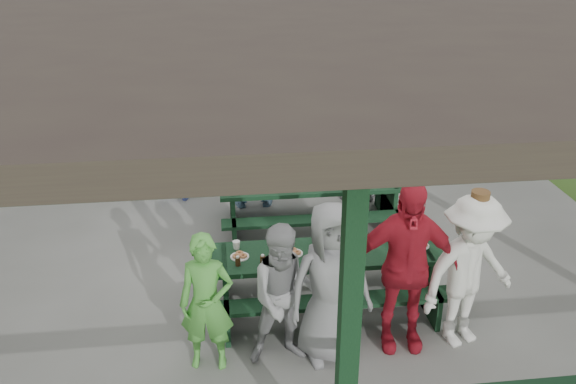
{
  "coord_description": "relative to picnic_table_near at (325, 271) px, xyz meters",
  "views": [
    {
      "loc": [
        -0.88,
        -7.37,
        4.54
      ],
      "look_at": [
        -0.04,
        -0.3,
        1.24
      ],
      "focal_mm": 38.0,
      "sensor_mm": 36.0,
      "label": 1
    }
  ],
  "objects": [
    {
      "name": "ground",
      "position": [
        -0.31,
        1.2,
        -0.58
      ],
      "size": [
        90.0,
        90.0,
        0.0
      ],
      "primitive_type": "plane",
      "color": "#31541A",
      "rests_on": "ground"
    },
    {
      "name": "concrete_slab",
      "position": [
        -0.31,
        1.2,
        -0.53
      ],
      "size": [
        10.0,
        8.0,
        0.1
      ],
      "primitive_type": "cube",
      "color": "slate",
      "rests_on": "ground"
    },
    {
      "name": "pavilion_structure",
      "position": [
        -0.31,
        1.2,
        2.59
      ],
      "size": [
        10.6,
        8.6,
        3.24
      ],
      "color": "black",
      "rests_on": "concrete_slab"
    },
    {
      "name": "picnic_table_near",
      "position": [
        0.0,
        0.0,
        0.0
      ],
      "size": [
        2.77,
        1.39,
        0.75
      ],
      "color": "black",
      "rests_on": "concrete_slab"
    },
    {
      "name": "picnic_table_far",
      "position": [
        0.15,
        2.0,
        -0.0
      ],
      "size": [
        2.75,
        1.39,
        0.75
      ],
      "color": "black",
      "rests_on": "concrete_slab"
    },
    {
      "name": "table_setting",
      "position": [
        -0.05,
        0.03,
        0.3
      ],
      "size": [
        2.4,
        0.45,
        0.1
      ],
      "color": "white",
      "rests_on": "picnic_table_near"
    },
    {
      "name": "contestant_green",
      "position": [
        -1.41,
        -0.92,
        0.3
      ],
      "size": [
        0.61,
        0.44,
        1.55
      ],
      "primitive_type": "imported",
      "rotation": [
        0.0,
        0.0,
        -0.13
      ],
      "color": "green",
      "rests_on": "concrete_slab"
    },
    {
      "name": "contestant_grey_left",
      "position": [
        -0.59,
        -0.93,
        0.33
      ],
      "size": [
        0.81,
        0.64,
        1.61
      ],
      "primitive_type": "imported",
      "rotation": [
        0.0,
        0.0,
        0.04
      ],
      "color": "#969598",
      "rests_on": "concrete_slab"
    },
    {
      "name": "contestant_grey_mid",
      "position": [
        -0.12,
        -0.91,
        0.43
      ],
      "size": [
        0.97,
        0.71,
        1.82
      ],
      "primitive_type": "imported",
      "rotation": [
        0.0,
        0.0,
        0.16
      ],
      "color": "gray",
      "rests_on": "concrete_slab"
    },
    {
      "name": "contestant_red",
      "position": [
        0.69,
        -0.81,
        0.51
      ],
      "size": [
        1.2,
        0.58,
        1.99
      ],
      "primitive_type": "imported",
      "rotation": [
        0.0,
        0.0,
        -0.08
      ],
      "color": "#B11A2A",
      "rests_on": "concrete_slab"
    },
    {
      "name": "contestant_white_fedora",
      "position": [
        1.41,
        -0.86,
        0.43
      ],
      "size": [
        1.32,
        1.01,
        1.86
      ],
      "rotation": [
        0.0,
        0.0,
        0.33
      ],
      "color": "white",
      "rests_on": "concrete_slab"
    },
    {
      "name": "spectator_lblue",
      "position": [
        -0.68,
        2.94,
        0.39
      ],
      "size": [
        1.61,
        0.52,
        1.73
      ],
      "primitive_type": "imported",
      "rotation": [
        0.0,
        0.0,
        3.14
      ],
      "color": "#8EBBDC",
      "rests_on": "concrete_slab"
    },
    {
      "name": "spectator_blue",
      "position": [
        -1.96,
        3.33,
        0.33
      ],
      "size": [
        0.69,
        0.58,
        1.62
      ],
      "primitive_type": "imported",
      "rotation": [
        0.0,
        0.0,
        2.76
      ],
      "color": "#3D4C9F",
      "rests_on": "concrete_slab"
    },
    {
      "name": "spectator_grey",
      "position": [
        1.0,
        2.97,
        0.32
      ],
      "size": [
        0.81,
        0.65,
        1.61
      ],
      "primitive_type": "imported",
      "rotation": [
        0.0,
        0.0,
        3.08
      ],
      "color": "gray",
      "rests_on": "concrete_slab"
    },
    {
      "name": "pickup_truck",
      "position": [
        0.62,
        8.74,
        0.23
      ],
      "size": [
        6.44,
        4.77,
        1.62
      ],
      "primitive_type": "imported",
      "rotation": [
        0.0,
        0.0,
        1.17
      ],
      "color": "silver",
      "rests_on": "ground"
    },
    {
      "name": "farm_trailer",
      "position": [
        -4.45,
        8.42,
        0.08
      ],
      "size": [
        3.8,
        2.37,
        1.33
      ],
      "rotation": [
        0.0,
        0.0,
        0.32
      ],
      "color": "navy",
      "rests_on": "ground"
    }
  ]
}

